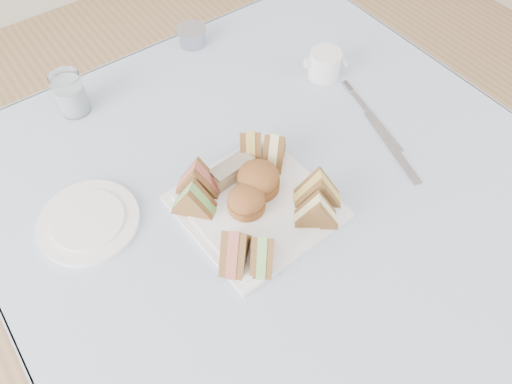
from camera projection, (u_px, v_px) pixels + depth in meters
floor at (272, 332)px, 1.53m from camera, size 4.00×4.00×0.00m
table at (275, 278)px, 1.23m from camera, size 0.90×0.90×0.74m
tablecloth at (282, 187)px, 0.93m from camera, size 1.02×1.02×0.01m
serving_plate at (256, 207)px, 0.89m from camera, size 0.26×0.26×0.01m
sandwich_fl_a at (235, 244)px, 0.80m from camera, size 0.09×0.09×0.08m
sandwich_fl_b at (262, 248)px, 0.80m from camera, size 0.08×0.08×0.07m
sandwich_fr_a at (318, 187)px, 0.87m from camera, size 0.09×0.08×0.08m
sandwich_fr_b at (317, 209)px, 0.84m from camera, size 0.08×0.08×0.07m
sandwich_bl_a at (193, 198)px, 0.86m from camera, size 0.08×0.08×0.07m
sandwich_bl_b at (197, 177)px, 0.88m from camera, size 0.09×0.09×0.07m
sandwich_br_a at (274, 148)px, 0.92m from camera, size 0.08×0.08×0.07m
sandwich_br_b at (250, 145)px, 0.92m from camera, size 0.08×0.09×0.07m
scone_left at (246, 201)px, 0.87m from camera, size 0.07×0.07×0.05m
scone_right at (258, 179)px, 0.89m from camera, size 0.10×0.10×0.05m
pastry_slice at (232, 171)px, 0.91m from camera, size 0.08×0.04×0.04m
side_plate at (89, 221)px, 0.88m from camera, size 0.20×0.20×0.01m
water_glass at (70, 94)px, 1.01m from camera, size 0.06×0.06×0.09m
tea_strainer at (192, 37)px, 1.16m from camera, size 0.09×0.09×0.04m
knife at (391, 146)px, 0.99m from camera, size 0.07×0.20×0.00m
fork at (375, 120)px, 1.03m from camera, size 0.05×0.19×0.00m
creamer_jug at (325, 64)px, 1.09m from camera, size 0.09×0.09×0.06m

